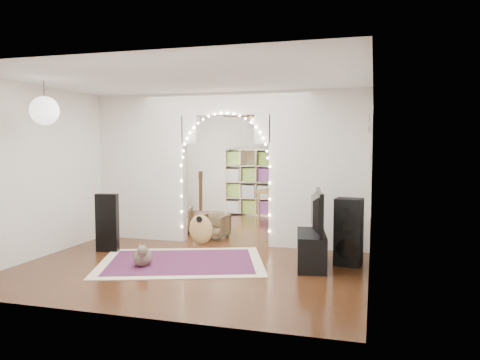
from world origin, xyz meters
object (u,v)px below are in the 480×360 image
(acoustic_guitar, at_px, (201,218))
(media_console, at_px, (311,250))
(bookcase, at_px, (258,182))
(dining_chair_right, at_px, (214,226))
(dining_chair_left, at_px, (177,220))
(floor_speaker, at_px, (349,232))
(dining_table, at_px, (286,194))

(acoustic_guitar, height_order, media_console, acoustic_guitar)
(bookcase, relative_size, dining_chair_right, 3.29)
(dining_chair_right, bearing_deg, bookcase, 93.46)
(dining_chair_left, relative_size, dining_chair_right, 1.12)
(media_console, distance_m, dining_chair_right, 2.58)
(floor_speaker, bearing_deg, bookcase, 126.74)
(media_console, bearing_deg, dining_chair_right, 132.80)
(floor_speaker, distance_m, dining_chair_right, 2.89)
(bookcase, bearing_deg, dining_chair_left, -86.01)
(acoustic_guitar, distance_m, media_console, 2.32)
(dining_table, bearing_deg, media_console, -64.24)
(floor_speaker, relative_size, dining_chair_right, 1.94)
(bookcase, relative_size, dining_chair_left, 2.94)
(floor_speaker, distance_m, dining_chair_left, 3.87)
(bookcase, bearing_deg, floor_speaker, -37.37)
(floor_speaker, bearing_deg, acoustic_guitar, 172.11)
(dining_chair_left, bearing_deg, media_console, -47.97)
(media_console, height_order, dining_chair_left, dining_chair_left)
(acoustic_guitar, xyz_separation_m, dining_chair_left, (-0.87, 0.97, -0.23))
(floor_speaker, height_order, dining_chair_left, floor_speaker)
(floor_speaker, xyz_separation_m, dining_chair_right, (-2.55, 1.33, -0.26))
(acoustic_guitar, bearing_deg, dining_table, 70.52)
(dining_table, bearing_deg, floor_speaker, -55.36)
(dining_chair_left, bearing_deg, dining_table, 25.21)
(acoustic_guitar, xyz_separation_m, bookcase, (0.12, 3.75, 0.35))
(acoustic_guitar, distance_m, dining_chair_right, 0.65)
(dining_table, relative_size, dining_chair_left, 2.31)
(acoustic_guitar, xyz_separation_m, floor_speaker, (2.60, -0.73, 0.01))
(acoustic_guitar, bearing_deg, dining_chair_right, 88.24)
(bookcase, xyz_separation_m, dining_chair_right, (-0.07, -3.15, -0.61))
(dining_chair_left, height_order, dining_chair_right, dining_chair_left)
(media_console, bearing_deg, acoustic_guitar, 145.40)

